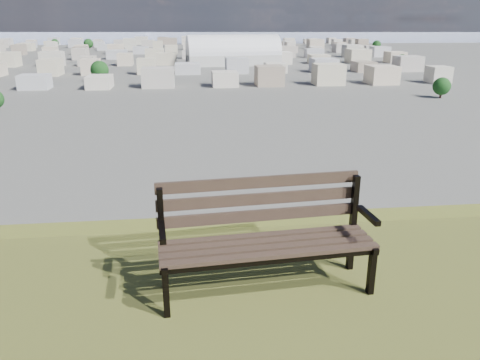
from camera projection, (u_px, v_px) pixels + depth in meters
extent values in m
cube|color=#3F2C24|center=(273.00, 255.00, 3.63)|extent=(1.75, 0.22, 0.03)
cube|color=#3F2C24|center=(269.00, 248.00, 3.74)|extent=(1.75, 0.22, 0.03)
cube|color=#3F2C24|center=(266.00, 242.00, 3.84)|extent=(1.75, 0.22, 0.03)
cube|color=#3F2C24|center=(262.00, 236.00, 3.95)|extent=(1.75, 0.22, 0.03)
cube|color=#3F2C24|center=(261.00, 215.00, 3.97)|extent=(1.75, 0.17, 0.10)
cube|color=#3F2C24|center=(260.00, 199.00, 3.95)|extent=(1.75, 0.17, 0.10)
cube|color=#3F2C24|center=(260.00, 182.00, 3.93)|extent=(1.75, 0.17, 0.10)
cube|color=black|center=(166.00, 292.00, 3.53)|extent=(0.05, 0.06, 0.43)
cube|color=black|center=(162.00, 240.00, 3.84)|extent=(0.05, 0.06, 0.89)
cube|color=black|center=(164.00, 258.00, 3.65)|extent=(0.09, 0.49, 0.05)
cube|color=black|center=(162.00, 232.00, 3.53)|extent=(0.08, 0.35, 0.04)
cube|color=black|center=(372.00, 270.00, 3.83)|extent=(0.05, 0.06, 0.43)
cube|color=black|center=(353.00, 224.00, 4.14)|extent=(0.05, 0.06, 0.89)
cube|color=black|center=(363.00, 240.00, 3.95)|extent=(0.09, 0.49, 0.05)
cube|color=black|center=(368.00, 215.00, 3.83)|extent=(0.08, 0.35, 0.04)
cube|color=black|center=(273.00, 261.00, 3.63)|extent=(1.75, 0.18, 0.04)
cube|color=black|center=(262.00, 240.00, 3.98)|extent=(1.75, 0.18, 0.04)
cube|color=#BBBBB7|center=(233.00, 60.00, 290.51)|extent=(58.40, 29.17, 6.26)
cylinder|color=white|center=(233.00, 54.00, 289.49)|extent=(58.40, 29.17, 23.79)
cube|color=beige|center=(41.00, 80.00, 189.96)|extent=(11.00, 11.00, 7.00)
cube|color=#B7AA9D|center=(102.00, 79.00, 192.50)|extent=(11.00, 11.00, 7.00)
cube|color=beige|center=(161.00, 79.00, 195.03)|extent=(11.00, 11.00, 7.00)
cube|color=#B6B6BB|center=(218.00, 78.00, 197.56)|extent=(11.00, 11.00, 7.00)
cube|color=beige|center=(274.00, 77.00, 200.09)|extent=(11.00, 11.00, 7.00)
cube|color=gray|center=(328.00, 76.00, 202.62)|extent=(11.00, 11.00, 7.00)
cube|color=beige|center=(381.00, 76.00, 205.16)|extent=(11.00, 11.00, 7.00)
cube|color=#B8AFA6|center=(433.00, 75.00, 207.69)|extent=(11.00, 11.00, 7.00)
cube|color=beige|center=(45.00, 68.00, 235.66)|extent=(11.00, 11.00, 7.00)
cube|color=#B6B6BB|center=(94.00, 68.00, 238.19)|extent=(11.00, 11.00, 7.00)
cube|color=beige|center=(142.00, 67.00, 240.73)|extent=(11.00, 11.00, 7.00)
cube|color=gray|center=(188.00, 67.00, 243.26)|extent=(11.00, 11.00, 7.00)
cube|color=beige|center=(234.00, 66.00, 245.79)|extent=(11.00, 11.00, 7.00)
cube|color=#B8AFA6|center=(279.00, 66.00, 248.32)|extent=(11.00, 11.00, 7.00)
cube|color=beige|center=(323.00, 65.00, 250.85)|extent=(11.00, 11.00, 7.00)
cube|color=#B7AA9D|center=(366.00, 65.00, 253.39)|extent=(11.00, 11.00, 7.00)
cube|color=beige|center=(408.00, 64.00, 255.92)|extent=(11.00, 11.00, 7.00)
cube|color=beige|center=(6.00, 61.00, 278.83)|extent=(11.00, 11.00, 7.00)
cube|color=gray|center=(48.00, 60.00, 281.36)|extent=(11.00, 11.00, 7.00)
cube|color=beige|center=(89.00, 60.00, 283.89)|extent=(11.00, 11.00, 7.00)
cube|color=#B8AFA6|center=(129.00, 60.00, 286.42)|extent=(11.00, 11.00, 7.00)
cube|color=beige|center=(168.00, 59.00, 288.95)|extent=(11.00, 11.00, 7.00)
cube|color=#B7AA9D|center=(207.00, 59.00, 291.49)|extent=(11.00, 11.00, 7.00)
cube|color=beige|center=(245.00, 59.00, 294.02)|extent=(11.00, 11.00, 7.00)
cube|color=#B6B6BB|center=(283.00, 58.00, 296.55)|extent=(11.00, 11.00, 7.00)
cube|color=beige|center=(320.00, 58.00, 299.08)|extent=(11.00, 11.00, 7.00)
cube|color=gray|center=(356.00, 58.00, 301.62)|extent=(11.00, 11.00, 7.00)
cube|color=beige|center=(391.00, 57.00, 304.15)|extent=(11.00, 11.00, 7.00)
cube|color=beige|center=(14.00, 55.00, 324.52)|extent=(11.00, 11.00, 7.00)
cube|color=#B7AA9D|center=(50.00, 54.00, 327.06)|extent=(11.00, 11.00, 7.00)
cube|color=beige|center=(85.00, 54.00, 329.59)|extent=(11.00, 11.00, 7.00)
cube|color=#B6B6BB|center=(120.00, 54.00, 332.12)|extent=(11.00, 11.00, 7.00)
cube|color=beige|center=(154.00, 54.00, 334.65)|extent=(11.00, 11.00, 7.00)
cube|color=gray|center=(187.00, 53.00, 337.18)|extent=(11.00, 11.00, 7.00)
cube|color=beige|center=(221.00, 53.00, 339.72)|extent=(11.00, 11.00, 7.00)
cube|color=#B8AFA6|center=(253.00, 53.00, 342.25)|extent=(11.00, 11.00, 7.00)
cube|color=beige|center=(285.00, 53.00, 344.78)|extent=(11.00, 11.00, 7.00)
cube|color=#B7AA9D|center=(317.00, 52.00, 347.31)|extent=(11.00, 11.00, 7.00)
cube|color=beige|center=(348.00, 52.00, 349.85)|extent=(11.00, 11.00, 7.00)
cube|color=#B6B6BB|center=(379.00, 52.00, 352.38)|extent=(11.00, 11.00, 7.00)
cube|color=gray|center=(20.00, 50.00, 370.22)|extent=(11.00, 11.00, 7.00)
cube|color=beige|center=(51.00, 50.00, 372.75)|extent=(11.00, 11.00, 7.00)
cube|color=#B8AFA6|center=(82.00, 50.00, 375.28)|extent=(11.00, 11.00, 7.00)
cube|color=beige|center=(112.00, 50.00, 377.82)|extent=(11.00, 11.00, 7.00)
cube|color=#B7AA9D|center=(143.00, 49.00, 380.35)|extent=(11.00, 11.00, 7.00)
cube|color=beige|center=(172.00, 49.00, 382.88)|extent=(11.00, 11.00, 7.00)
cube|color=#B6B6BB|center=(202.00, 49.00, 385.41)|extent=(11.00, 11.00, 7.00)
cube|color=beige|center=(231.00, 49.00, 387.95)|extent=(11.00, 11.00, 7.00)
cube|color=gray|center=(259.00, 49.00, 390.48)|extent=(11.00, 11.00, 7.00)
cube|color=beige|center=(287.00, 48.00, 393.01)|extent=(11.00, 11.00, 7.00)
cube|color=#B8AFA6|center=(315.00, 48.00, 395.54)|extent=(11.00, 11.00, 7.00)
cube|color=beige|center=(343.00, 48.00, 398.08)|extent=(11.00, 11.00, 7.00)
cube|color=#B7AA9D|center=(370.00, 48.00, 400.61)|extent=(11.00, 11.00, 7.00)
cube|color=#B6B6BB|center=(24.00, 47.00, 415.92)|extent=(11.00, 11.00, 7.00)
cube|color=beige|center=(52.00, 47.00, 418.45)|extent=(11.00, 11.00, 7.00)
cube|color=gray|center=(80.00, 47.00, 420.98)|extent=(11.00, 11.00, 7.00)
cube|color=beige|center=(107.00, 46.00, 423.51)|extent=(11.00, 11.00, 7.00)
cube|color=#B8AFA6|center=(134.00, 46.00, 426.05)|extent=(11.00, 11.00, 7.00)
cube|color=beige|center=(160.00, 46.00, 428.58)|extent=(11.00, 11.00, 7.00)
cube|color=#B7AA9D|center=(187.00, 46.00, 431.11)|extent=(11.00, 11.00, 7.00)
cube|color=beige|center=(213.00, 46.00, 433.64)|extent=(11.00, 11.00, 7.00)
cube|color=#B6B6BB|center=(238.00, 46.00, 436.18)|extent=(11.00, 11.00, 7.00)
cube|color=beige|center=(264.00, 45.00, 438.71)|extent=(11.00, 11.00, 7.00)
cube|color=gray|center=(289.00, 45.00, 441.24)|extent=(11.00, 11.00, 7.00)
cube|color=beige|center=(314.00, 45.00, 443.77)|extent=(11.00, 11.00, 7.00)
cube|color=#B8AFA6|center=(338.00, 45.00, 446.30)|extent=(11.00, 11.00, 7.00)
cube|color=beige|center=(362.00, 45.00, 448.84)|extent=(11.00, 11.00, 7.00)
cube|color=#B7AA9D|center=(2.00, 44.00, 459.08)|extent=(11.00, 11.00, 7.00)
cube|color=beige|center=(28.00, 44.00, 461.61)|extent=(11.00, 11.00, 7.00)
cube|color=#B6B6BB|center=(53.00, 44.00, 464.15)|extent=(11.00, 11.00, 7.00)
cube|color=beige|center=(78.00, 44.00, 466.68)|extent=(11.00, 11.00, 7.00)
cube|color=gray|center=(102.00, 44.00, 469.21)|extent=(11.00, 11.00, 7.00)
cube|color=beige|center=(127.00, 44.00, 471.74)|extent=(11.00, 11.00, 7.00)
cube|color=#B8AFA6|center=(151.00, 43.00, 474.28)|extent=(11.00, 11.00, 7.00)
cube|color=beige|center=(175.00, 43.00, 476.81)|extent=(11.00, 11.00, 7.00)
cube|color=#B7AA9D|center=(198.00, 43.00, 479.34)|extent=(11.00, 11.00, 7.00)
cube|color=beige|center=(222.00, 43.00, 481.87)|extent=(11.00, 11.00, 7.00)
cube|color=#B6B6BB|center=(245.00, 43.00, 484.41)|extent=(11.00, 11.00, 7.00)
cube|color=beige|center=(268.00, 43.00, 486.94)|extent=(11.00, 11.00, 7.00)
cube|color=gray|center=(290.00, 43.00, 489.47)|extent=(11.00, 11.00, 7.00)
cube|color=beige|center=(312.00, 43.00, 492.00)|extent=(11.00, 11.00, 7.00)
cube|color=#B8AFA6|center=(335.00, 42.00, 494.53)|extent=(11.00, 11.00, 7.00)
cube|color=beige|center=(357.00, 42.00, 497.07)|extent=(11.00, 11.00, 7.00)
cube|color=#B7AA9D|center=(8.00, 42.00, 504.78)|extent=(11.00, 11.00, 7.00)
cube|color=beige|center=(31.00, 42.00, 507.31)|extent=(11.00, 11.00, 7.00)
cube|color=#B6B6BB|center=(54.00, 42.00, 509.84)|extent=(11.00, 11.00, 7.00)
cube|color=beige|center=(76.00, 42.00, 512.38)|extent=(11.00, 11.00, 7.00)
cube|color=gray|center=(99.00, 41.00, 514.91)|extent=(11.00, 11.00, 7.00)
cube|color=beige|center=(121.00, 41.00, 517.44)|extent=(11.00, 11.00, 7.00)
cube|color=#B8AFA6|center=(143.00, 41.00, 519.97)|extent=(11.00, 11.00, 7.00)
cube|color=beige|center=(165.00, 41.00, 522.51)|extent=(11.00, 11.00, 7.00)
cube|color=#B7AA9D|center=(186.00, 41.00, 525.04)|extent=(11.00, 11.00, 7.00)
cube|color=beige|center=(208.00, 41.00, 527.57)|extent=(11.00, 11.00, 7.00)
cube|color=#B6B6BB|center=(229.00, 41.00, 530.10)|extent=(11.00, 11.00, 7.00)
cube|color=beige|center=(250.00, 41.00, 532.63)|extent=(11.00, 11.00, 7.00)
cube|color=gray|center=(271.00, 41.00, 535.17)|extent=(11.00, 11.00, 7.00)
cube|color=beige|center=(291.00, 40.00, 537.70)|extent=(11.00, 11.00, 7.00)
cube|color=#B8AFA6|center=(311.00, 40.00, 540.23)|extent=(11.00, 11.00, 7.00)
cube|color=beige|center=(332.00, 40.00, 542.76)|extent=(11.00, 11.00, 7.00)
cube|color=#B7AA9D|center=(352.00, 40.00, 545.30)|extent=(11.00, 11.00, 7.00)
cylinder|color=black|center=(440.00, 95.00, 169.02)|extent=(0.80, 0.80, 2.10)
sphere|color=#143713|center=(442.00, 86.00, 167.99)|extent=(6.30, 6.30, 6.30)
cylinder|color=black|center=(100.00, 79.00, 211.56)|extent=(0.80, 0.80, 2.70)
sphere|color=#143713|center=(100.00, 70.00, 210.24)|extent=(8.10, 8.10, 8.10)
cylinder|color=black|center=(401.00, 64.00, 285.98)|extent=(0.80, 0.80, 1.95)
sphere|color=#143713|center=(402.00, 59.00, 285.02)|extent=(5.85, 5.85, 5.85)
cylinder|color=black|center=(259.00, 52.00, 391.25)|extent=(0.80, 0.80, 2.25)
sphere|color=#143713|center=(259.00, 47.00, 390.15)|extent=(6.75, 6.75, 6.75)
cylinder|color=black|center=(89.00, 48.00, 431.69)|extent=(0.80, 0.80, 2.85)
sphere|color=#143713|center=(88.00, 43.00, 430.29)|extent=(8.55, 8.55, 8.55)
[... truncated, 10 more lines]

